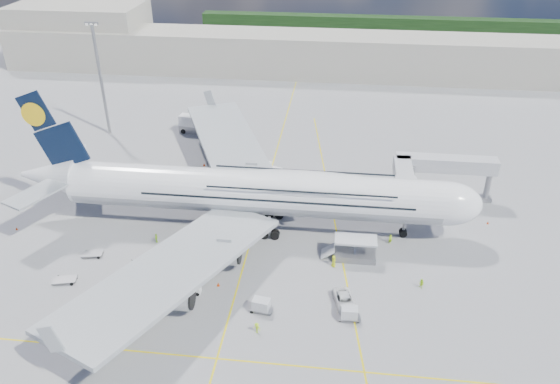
# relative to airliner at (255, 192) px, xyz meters

# --- Properties ---
(ground) EXTENTS (300.00, 300.00, 0.00)m
(ground) POSITION_rel_airliner_xyz_m (-0.26, -10.00, -6.87)
(ground) COLOR gray
(ground) RESTS_ON ground
(taxi_line_main) EXTENTS (0.25, 220.00, 0.01)m
(taxi_line_main) POSITION_rel_airliner_xyz_m (-0.26, -10.00, -6.86)
(taxi_line_main) COLOR yellow
(taxi_line_main) RESTS_ON ground
(taxi_line_cross) EXTENTS (120.00, 0.25, 0.01)m
(taxi_line_cross) POSITION_rel_airliner_xyz_m (-0.26, -30.00, -6.86)
(taxi_line_cross) COLOR yellow
(taxi_line_cross) RESTS_ON ground
(taxi_line_diag) EXTENTS (14.16, 99.06, 0.01)m
(taxi_line_diag) POSITION_rel_airliner_xyz_m (13.74, -0.00, -6.86)
(taxi_line_diag) COLOR yellow
(taxi_line_diag) RESTS_ON ground
(airliner) EXTENTS (77.26, 79.15, 23.71)m
(airliner) POSITION_rel_airliner_xyz_m (0.00, 0.00, 0.00)
(airliner) COLOR white
(airliner) RESTS_ON ground
(jet_bridge) EXTENTS (18.80, 12.10, 8.50)m
(jet_bridge) POSITION_rel_airliner_xyz_m (29.55, 10.94, -0.02)
(jet_bridge) COLOR #B7B7BC
(jet_bridge) RESTS_ON ground
(cargo_loader) EXTENTS (8.53, 3.20, 3.67)m
(cargo_loader) POSITION_rel_airliner_xyz_m (16.56, -7.11, -5.62)
(cargo_loader) COLOR silver
(cargo_loader) RESTS_ON ground
(light_mast) EXTENTS (3.00, 0.70, 25.50)m
(light_mast) POSITION_rel_airliner_xyz_m (-40.26, 35.00, 6.34)
(light_mast) COLOR gray
(light_mast) RESTS_ON ground
(terminal) EXTENTS (180.00, 16.00, 12.00)m
(terminal) POSITION_rel_airliner_xyz_m (-0.26, 85.00, -0.87)
(terminal) COLOR #B2AD9E
(terminal) RESTS_ON ground
(hangar) EXTENTS (40.00, 22.00, 18.00)m
(hangar) POSITION_rel_airliner_xyz_m (-70.26, 90.00, 2.13)
(hangar) COLOR #B2AD9E
(hangar) RESTS_ON ground
(tree_line) EXTENTS (160.00, 6.00, 8.00)m
(tree_line) POSITION_rel_airliner_xyz_m (39.74, 130.00, -2.87)
(tree_line) COLOR #193814
(tree_line) RESTS_ON ground
(dolly_row_a) EXTENTS (3.43, 2.25, 0.47)m
(dolly_row_a) POSITION_rel_airliner_xyz_m (-24.46, -11.41, -6.51)
(dolly_row_a) COLOR gray
(dolly_row_a) RESTS_ON ground
(dolly_row_b) EXTENTS (3.77, 2.95, 0.49)m
(dolly_row_b) POSITION_rel_airliner_xyz_m (-15.94, -12.02, -6.49)
(dolly_row_b) COLOR gray
(dolly_row_b) RESTS_ON ground
(dolly_row_c) EXTENTS (2.82, 1.81, 1.66)m
(dolly_row_c) POSITION_rel_airliner_xyz_m (-14.79, -17.11, -5.97)
(dolly_row_c) COLOR gray
(dolly_row_c) RESTS_ON ground
(dolly_back) EXTENTS (3.70, 2.55, 0.49)m
(dolly_back) POSITION_rel_airliner_xyz_m (-25.83, -18.06, -6.49)
(dolly_back) COLOR gray
(dolly_back) RESTS_ON ground
(dolly_nose_far) EXTENTS (3.09, 1.74, 1.91)m
(dolly_nose_far) POSITION_rel_airliner_xyz_m (16.01, -20.99, -5.84)
(dolly_nose_far) COLOR gray
(dolly_nose_far) RESTS_ON ground
(dolly_nose_near) EXTENTS (3.36, 2.15, 1.98)m
(dolly_nose_near) POSITION_rel_airliner_xyz_m (3.96, -20.81, -5.80)
(dolly_nose_near) COLOR gray
(dolly_nose_near) RESTS_ON ground
(baggage_tug) EXTENTS (2.67, 1.28, 1.66)m
(baggage_tug) POSITION_rel_airliner_xyz_m (-6.53, -18.23, -6.13)
(baggage_tug) COLOR silver
(baggage_tug) RESTS_ON ground
(catering_truck_inner) EXTENTS (8.06, 4.85, 4.49)m
(catering_truck_inner) POSITION_rel_airliner_xyz_m (-1.60, 15.42, -4.75)
(catering_truck_inner) COLOR gray
(catering_truck_inner) RESTS_ON ground
(catering_truck_outer) EXTENTS (7.39, 3.57, 4.25)m
(catering_truck_outer) POSITION_rel_airliner_xyz_m (-20.52, 37.47, -4.90)
(catering_truck_outer) COLOR gray
(catering_truck_outer) RESTS_ON ground
(service_van) EXTENTS (3.89, 6.06, 1.56)m
(service_van) POSITION_rel_airliner_xyz_m (15.37, -18.35, -6.09)
(service_van) COLOR white
(service_van) RESTS_ON ground
(crew_nose) EXTENTS (0.73, 0.60, 1.71)m
(crew_nose) POSITION_rel_airliner_xyz_m (22.52, -2.46, -6.01)
(crew_nose) COLOR #AFE818
(crew_nose) RESTS_ON ground
(crew_loader) EXTENTS (0.96, 0.97, 1.58)m
(crew_loader) POSITION_rel_airliner_xyz_m (26.36, -13.25, -6.08)
(crew_loader) COLOR #B6EF19
(crew_loader) RESTS_ON ground
(crew_wing) EXTENTS (0.43, 0.96, 1.62)m
(crew_wing) POSITION_rel_airliner_xyz_m (-15.51, -6.59, -6.06)
(crew_wing) COLOR #93DF17
(crew_wing) RESTS_ON ground
(crew_van) EXTENTS (1.02, 1.15, 1.98)m
(crew_van) POSITION_rel_airliner_xyz_m (13.52, -9.65, -5.88)
(crew_van) COLOR #D3E317
(crew_van) RESTS_ON ground
(crew_tug) EXTENTS (1.19, 0.91, 1.62)m
(crew_tug) POSITION_rel_airliner_xyz_m (3.99, -24.97, -6.06)
(crew_tug) COLOR #B7EC18
(crew_tug) RESTS_ON ground
(cone_nose) EXTENTS (0.39, 0.39, 0.50)m
(cone_nose) POSITION_rel_airliner_xyz_m (39.65, 5.46, -6.63)
(cone_nose) COLOR #D5400B
(cone_nose) RESTS_ON ground
(cone_wing_left_inner) EXTENTS (0.50, 0.50, 0.64)m
(cone_wing_left_inner) POSITION_rel_airliner_xyz_m (-14.28, 21.09, -6.56)
(cone_wing_left_inner) COLOR #D5400B
(cone_wing_left_inner) RESTS_ON ground
(cone_wing_left_outer) EXTENTS (0.41, 0.41, 0.53)m
(cone_wing_left_outer) POSITION_rel_airliner_xyz_m (-12.71, 28.44, -6.61)
(cone_wing_left_outer) COLOR #D5400B
(cone_wing_left_outer) RESTS_ON ground
(cone_wing_right_inner) EXTENTS (0.46, 0.46, 0.59)m
(cone_wing_right_inner) POSITION_rel_airliner_xyz_m (-3.10, -16.25, -6.58)
(cone_wing_right_inner) COLOR #D5400B
(cone_wing_right_inner) RESTS_ON ground
(cone_wing_right_outer) EXTENTS (0.39, 0.39, 0.50)m
(cone_wing_right_outer) POSITION_rel_airliner_xyz_m (-16.82, -25.81, -6.63)
(cone_wing_right_outer) COLOR #D5400B
(cone_wing_right_outer) RESTS_ON ground
(cone_tail) EXTENTS (0.40, 0.40, 0.50)m
(cone_tail) POSITION_rel_airliner_xyz_m (-40.32, -5.86, -6.63)
(cone_tail) COLOR #D5400B
(cone_tail) RESTS_ON ground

